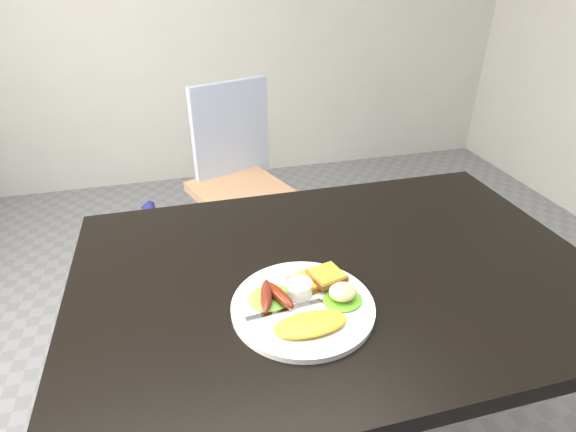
{
  "coord_description": "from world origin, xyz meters",
  "views": [
    {
      "loc": [
        -0.32,
        -0.78,
        1.37
      ],
      "look_at": [
        -0.12,
        0.01,
        0.9
      ],
      "focal_mm": 28.0,
      "sensor_mm": 36.0,
      "label": 1
    }
  ],
  "objects_px": {
    "dining_table": "(337,275)",
    "dining_chair": "(240,191)",
    "person": "(160,177)",
    "plate": "(303,306)"
  },
  "relations": [
    {
      "from": "dining_table",
      "to": "dining_chair",
      "type": "distance_m",
      "value": 1.08
    },
    {
      "from": "dining_chair",
      "to": "person",
      "type": "distance_m",
      "value": 0.59
    },
    {
      "from": "person",
      "to": "plate",
      "type": "distance_m",
      "value": 0.8
    },
    {
      "from": "dining_table",
      "to": "plate",
      "type": "distance_m",
      "value": 0.17
    },
    {
      "from": "dining_chair",
      "to": "plate",
      "type": "distance_m",
      "value": 1.19
    },
    {
      "from": "dining_table",
      "to": "person",
      "type": "bearing_deg",
      "value": 121.88
    },
    {
      "from": "plate",
      "to": "dining_chair",
      "type": "bearing_deg",
      "value": 87.97
    },
    {
      "from": "person",
      "to": "plate",
      "type": "xyz_separation_m",
      "value": [
        0.28,
        -0.75,
        0.02
      ]
    },
    {
      "from": "dining_chair",
      "to": "plate",
      "type": "height_order",
      "value": "plate"
    },
    {
      "from": "dining_chair",
      "to": "plate",
      "type": "relative_size",
      "value": 1.3
    }
  ]
}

